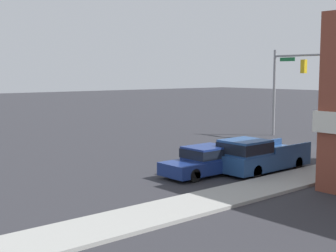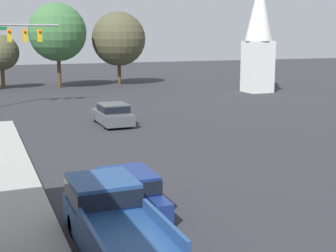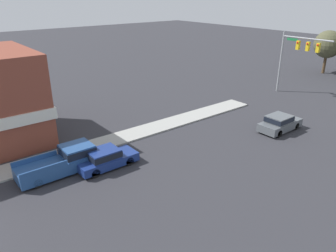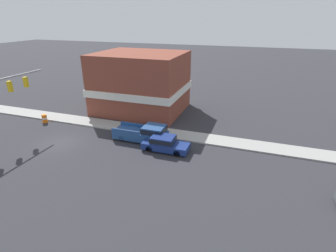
# 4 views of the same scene
# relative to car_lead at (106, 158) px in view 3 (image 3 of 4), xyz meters

# --- Properties ---
(far_signal_assembly) EXTENTS (6.29, 0.49, 7.46)m
(far_signal_assembly) POSITION_rel_car_lead_xyz_m (-1.84, 27.00, 4.69)
(far_signal_assembly) COLOR gray
(far_signal_assembly) RESTS_ON ground
(car_lead) EXTENTS (1.85, 4.46, 1.45)m
(car_lead) POSITION_rel_car_lead_xyz_m (0.00, 0.00, 0.00)
(car_lead) COLOR black
(car_lead) RESTS_ON ground
(car_oncoming) EXTENTS (1.93, 4.44, 1.51)m
(car_oncoming) POSITION_rel_car_lead_xyz_m (3.91, 15.89, 0.03)
(car_oncoming) COLOR black
(car_oncoming) RESTS_ON ground
(pickup_truck_parked) EXTENTS (2.04, 5.57, 1.78)m
(pickup_truck_parked) POSITION_rel_car_lead_xyz_m (-1.26, -2.61, 0.13)
(pickup_truck_parked) COLOR black
(pickup_truck_parked) RESTS_ON ground
(backdrop_tree_left_far) EXTENTS (4.18, 4.18, 6.57)m
(backdrop_tree_left_far) POSITION_rel_car_lead_xyz_m (-5.26, 41.42, 3.70)
(backdrop_tree_left_far) COLOR #4C3823
(backdrop_tree_left_far) RESTS_ON ground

